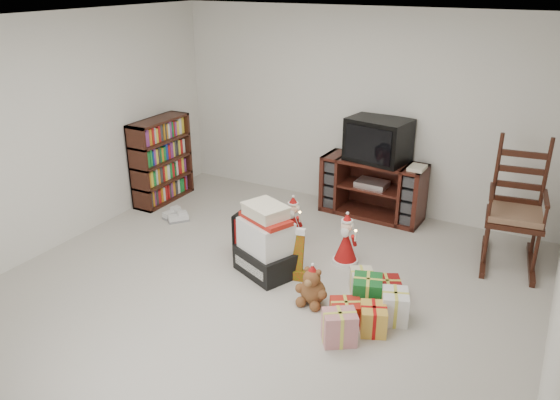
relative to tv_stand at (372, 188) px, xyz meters
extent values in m
cube|color=#B3AFA4|center=(-0.32, -2.24, -0.37)|extent=(5.00, 5.00, 0.01)
cube|color=white|center=(-0.32, -2.24, 2.13)|extent=(5.00, 5.00, 0.01)
cube|color=silver|center=(-0.32, 0.26, 0.88)|extent=(5.00, 0.01, 2.50)
cube|color=silver|center=(-0.32, -4.74, 0.88)|extent=(5.00, 0.01, 2.50)
cube|color=silver|center=(-2.82, -2.24, 0.88)|extent=(0.01, 5.00, 2.50)
cube|color=#3F1512|center=(0.00, 0.00, 0.00)|extent=(1.29, 0.51, 0.73)
cube|color=silver|center=(0.00, -0.03, 0.07)|extent=(0.39, 0.29, 0.07)
cube|color=#37150F|center=(-2.64, -0.85, 0.19)|extent=(0.30, 0.91, 1.12)
cube|color=#37150F|center=(1.70, -0.48, 0.14)|extent=(0.62, 0.60, 0.05)
cube|color=#856549|center=(1.70, -0.48, 0.20)|extent=(0.57, 0.55, 0.06)
cube|color=#37150F|center=(1.70, -0.23, 0.60)|extent=(0.47, 0.12, 0.86)
cube|color=#37150F|center=(1.70, -0.48, -0.33)|extent=(0.67, 0.98, 0.06)
cube|color=black|center=(-0.45, -1.88, -0.23)|extent=(0.71, 0.63, 0.27)
cube|color=silver|center=(-0.45, -1.88, 0.06)|extent=(0.60, 0.55, 0.32)
cube|color=#A71C13|center=(-0.45, -1.88, 0.25)|extent=(0.60, 0.47, 0.05)
cube|color=beige|center=(-0.45, -1.88, 0.32)|extent=(0.49, 0.44, 0.10)
cube|color=maroon|center=(-0.73, -1.67, -0.12)|extent=(0.38, 0.22, 0.49)
cube|color=black|center=(-0.73, -1.58, 0.19)|extent=(0.20, 0.04, 0.03)
ellipsoid|color=brown|center=(0.20, -2.16, -0.24)|extent=(0.25, 0.21, 0.26)
sphere|color=brown|center=(0.20, -2.19, -0.09)|extent=(0.16, 0.16, 0.16)
cone|color=#9C1110|center=(0.18, -1.29, -0.18)|extent=(0.26, 0.26, 0.38)
sphere|color=beige|center=(0.18, -1.29, 0.06)|extent=(0.13, 0.13, 0.13)
cone|color=#9C1110|center=(0.18, -1.29, 0.16)|extent=(0.11, 0.11, 0.09)
cylinder|color=silver|center=(0.31, -1.40, 0.02)|extent=(0.02, 0.02, 0.11)
cone|color=#9C1110|center=(-0.53, -1.15, -0.18)|extent=(0.26, 0.26, 0.38)
sphere|color=beige|center=(-0.53, -1.15, 0.06)|extent=(0.13, 0.13, 0.13)
cone|color=#9C1110|center=(-0.53, -1.15, 0.15)|extent=(0.11, 0.11, 0.09)
cylinder|color=silver|center=(-0.39, -1.25, 0.02)|extent=(0.02, 0.02, 0.11)
cube|color=silver|center=(-2.18, -1.30, -0.32)|extent=(0.17, 0.27, 0.09)
cube|color=silver|center=(-2.02, -1.30, -0.32)|extent=(0.24, 0.26, 0.09)
cube|color=#A71C13|center=(0.54, -2.19, -0.24)|extent=(0.25, 0.25, 0.25)
cube|color=#196424|center=(0.73, -1.96, -0.24)|extent=(0.25, 0.25, 0.25)
cube|color=gold|center=(0.78, -2.34, -0.24)|extent=(0.25, 0.25, 0.25)
cube|color=beige|center=(0.50, -2.53, -0.24)|extent=(0.25, 0.25, 0.25)
cube|color=silver|center=(0.97, -2.15, -0.24)|extent=(0.25, 0.25, 0.25)
cube|color=maroon|center=(0.92, -1.77, -0.24)|extent=(0.25, 0.25, 0.25)
cube|color=beige|center=(0.69, -1.72, -0.24)|extent=(0.25, 0.25, 0.25)
cube|color=black|center=(0.02, 0.02, 0.62)|extent=(0.79, 0.61, 0.52)
cube|color=black|center=(0.02, -0.23, 0.62)|extent=(0.60, 0.12, 0.42)
camera|label=1|loc=(2.01, -6.12, 2.50)|focal=35.00mm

